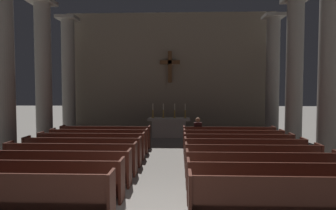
# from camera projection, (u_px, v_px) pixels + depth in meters

# --- Properties ---
(pew_left_row_1) EXTENTS (3.81, 0.50, 0.95)m
(pew_left_row_1) POSITION_uv_depth(u_px,v_px,m) (13.00, 195.00, 5.50)
(pew_left_row_1) COLOR #4C2319
(pew_left_row_1) RESTS_ON ground
(pew_left_row_2) EXTENTS (3.81, 0.50, 0.95)m
(pew_left_row_2) POSITION_uv_depth(u_px,v_px,m) (38.00, 179.00, 6.49)
(pew_left_row_2) COLOR #4C2319
(pew_left_row_2) RESTS_ON ground
(pew_left_row_3) EXTENTS (3.81, 0.50, 0.95)m
(pew_left_row_3) POSITION_uv_depth(u_px,v_px,m) (57.00, 167.00, 7.47)
(pew_left_row_3) COLOR #4C2319
(pew_left_row_3) RESTS_ON ground
(pew_left_row_4) EXTENTS (3.81, 0.50, 0.95)m
(pew_left_row_4) POSITION_uv_depth(u_px,v_px,m) (71.00, 158.00, 8.46)
(pew_left_row_4) COLOR #4C2319
(pew_left_row_4) RESTS_ON ground
(pew_left_row_5) EXTENTS (3.81, 0.50, 0.95)m
(pew_left_row_5) POSITION_uv_depth(u_px,v_px,m) (83.00, 151.00, 9.44)
(pew_left_row_5) COLOR #4C2319
(pew_left_row_5) RESTS_ON ground
(pew_left_row_6) EXTENTS (3.81, 0.50, 0.95)m
(pew_left_row_6) POSITION_uv_depth(u_px,v_px,m) (92.00, 145.00, 10.43)
(pew_left_row_6) COLOR #4C2319
(pew_left_row_6) RESTS_ON ground
(pew_left_row_7) EXTENTS (3.81, 0.50, 0.95)m
(pew_left_row_7) POSITION_uv_depth(u_px,v_px,m) (99.00, 141.00, 11.42)
(pew_left_row_7) COLOR #4C2319
(pew_left_row_7) RESTS_ON ground
(pew_left_row_8) EXTENTS (3.81, 0.50, 0.95)m
(pew_left_row_8) POSITION_uv_depth(u_px,v_px,m) (106.00, 137.00, 12.40)
(pew_left_row_8) COLOR #4C2319
(pew_left_row_8) RESTS_ON ground
(pew_right_row_1) EXTENTS (3.81, 0.50, 0.95)m
(pew_right_row_1) POSITION_uv_depth(u_px,v_px,m) (293.00, 199.00, 5.30)
(pew_right_row_1) COLOR #4C2319
(pew_right_row_1) RESTS_ON ground
(pew_right_row_2) EXTENTS (3.81, 0.50, 0.95)m
(pew_right_row_2) POSITION_uv_depth(u_px,v_px,m) (275.00, 182.00, 6.29)
(pew_right_row_2) COLOR #4C2319
(pew_right_row_2) RESTS_ON ground
(pew_right_row_3) EXTENTS (3.81, 0.50, 0.95)m
(pew_right_row_3) POSITION_uv_depth(u_px,v_px,m) (262.00, 170.00, 7.27)
(pew_right_row_3) COLOR #4C2319
(pew_right_row_3) RESTS_ON ground
(pew_right_row_4) EXTENTS (3.81, 0.50, 0.95)m
(pew_right_row_4) POSITION_uv_depth(u_px,v_px,m) (252.00, 160.00, 8.26)
(pew_right_row_4) COLOR #4C2319
(pew_right_row_4) RESTS_ON ground
(pew_right_row_5) EXTENTS (3.81, 0.50, 0.95)m
(pew_right_row_5) POSITION_uv_depth(u_px,v_px,m) (244.00, 153.00, 9.24)
(pew_right_row_5) COLOR #4C2319
(pew_right_row_5) RESTS_ON ground
(pew_right_row_6) EXTENTS (3.81, 0.50, 0.95)m
(pew_right_row_6) POSITION_uv_depth(u_px,v_px,m) (238.00, 147.00, 10.23)
(pew_right_row_6) COLOR #4C2319
(pew_right_row_6) RESTS_ON ground
(pew_right_row_7) EXTENTS (3.81, 0.50, 0.95)m
(pew_right_row_7) POSITION_uv_depth(u_px,v_px,m) (233.00, 142.00, 11.22)
(pew_right_row_7) COLOR #4C2319
(pew_right_row_7) RESTS_ON ground
(pew_right_row_8) EXTENTS (3.81, 0.50, 0.95)m
(pew_right_row_8) POSITION_uv_depth(u_px,v_px,m) (228.00, 137.00, 12.20)
(pew_right_row_8) COLOR #4C2319
(pew_right_row_8) RESTS_ON ground
(column_left_second) EXTENTS (1.04, 1.04, 6.38)m
(column_left_second) POSITION_uv_depth(u_px,v_px,m) (4.00, 71.00, 9.83)
(column_left_second) COLOR gray
(column_left_second) RESTS_ON ground
(column_right_second) EXTENTS (1.04, 1.04, 6.38)m
(column_right_second) POSITION_uv_depth(u_px,v_px,m) (330.00, 71.00, 9.42)
(column_right_second) COLOR gray
(column_right_second) RESTS_ON ground
(column_left_third) EXTENTS (1.04, 1.04, 6.38)m
(column_left_third) POSITION_uv_depth(u_px,v_px,m) (43.00, 76.00, 12.71)
(column_left_third) COLOR gray
(column_left_third) RESTS_ON ground
(column_right_third) EXTENTS (1.04, 1.04, 6.38)m
(column_right_third) POSITION_uv_depth(u_px,v_px,m) (294.00, 75.00, 12.30)
(column_right_third) COLOR gray
(column_right_third) RESTS_ON ground
(column_left_fourth) EXTENTS (1.04, 1.04, 6.38)m
(column_left_fourth) POSITION_uv_depth(u_px,v_px,m) (69.00, 78.00, 15.59)
(column_left_fourth) COLOR gray
(column_left_fourth) RESTS_ON ground
(column_right_fourth) EXTENTS (1.04, 1.04, 6.38)m
(column_right_fourth) POSITION_uv_depth(u_px,v_px,m) (272.00, 78.00, 15.18)
(column_right_fourth) COLOR gray
(column_right_fourth) RESTS_ON ground
(altar) EXTENTS (2.20, 0.90, 1.01)m
(altar) POSITION_uv_depth(u_px,v_px,m) (169.00, 127.00, 15.27)
(altar) COLOR #BCB7AD
(altar) RESTS_ON ground
(candlestick_outer_left) EXTENTS (0.16, 0.16, 0.76)m
(candlestick_outer_left) POSITION_uv_depth(u_px,v_px,m) (153.00, 113.00, 15.27)
(candlestick_outer_left) COLOR #B79338
(candlestick_outer_left) RESTS_ON altar
(candlestick_inner_left) EXTENTS (0.16, 0.16, 0.76)m
(candlestick_inner_left) POSITION_uv_depth(u_px,v_px,m) (163.00, 113.00, 15.25)
(candlestick_inner_left) COLOR #B79338
(candlestick_inner_left) RESTS_ON altar
(candlestick_inner_right) EXTENTS (0.16, 0.16, 0.76)m
(candlestick_inner_right) POSITION_uv_depth(u_px,v_px,m) (175.00, 113.00, 15.23)
(candlestick_inner_right) COLOR #B79338
(candlestick_inner_right) RESTS_ON altar
(candlestick_outer_right) EXTENTS (0.16, 0.16, 0.76)m
(candlestick_outer_right) POSITION_uv_depth(u_px,v_px,m) (185.00, 113.00, 15.21)
(candlestick_outer_right) COLOR #B79338
(candlestick_outer_right) RESTS_ON altar
(apse_with_cross) EXTENTS (11.95, 0.46, 6.90)m
(apse_with_cross) POSITION_uv_depth(u_px,v_px,m) (170.00, 73.00, 16.81)
(apse_with_cross) COLOR gray
(apse_with_cross) RESTS_ON ground
(lone_worshipper) EXTENTS (0.32, 0.43, 1.32)m
(lone_worshipper) POSITION_uv_depth(u_px,v_px,m) (198.00, 132.00, 12.28)
(lone_worshipper) COLOR #26262B
(lone_worshipper) RESTS_ON ground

